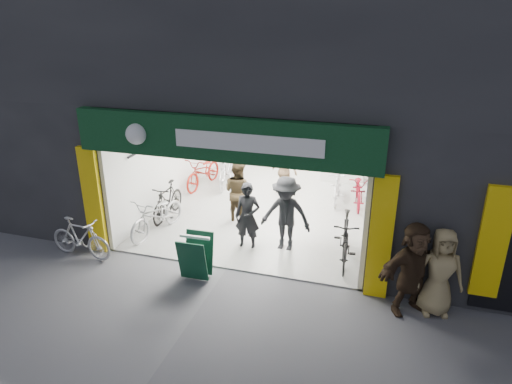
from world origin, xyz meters
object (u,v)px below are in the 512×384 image
at_px(parked_bike, 80,238).
at_px(bike_right_front, 345,239).
at_px(pedestrian_near, 440,272).
at_px(sandwich_board, 196,256).
at_px(bike_left_front, 157,215).

bearing_deg(parked_bike, bike_right_front, -70.76).
relative_size(pedestrian_near, sandwich_board, 1.80).
bearing_deg(pedestrian_near, sandwich_board, 171.30).
xyz_separation_m(bike_left_front, parked_bike, (-1.14, -1.60, -0.03)).
relative_size(bike_left_front, parked_bike, 1.22).
bearing_deg(bike_right_front, parked_bike, -170.58).
bearing_deg(bike_left_front, sandwich_board, -31.65).
bearing_deg(bike_left_front, parked_bike, -114.53).
bearing_deg(parked_bike, bike_left_front, -30.83).
distance_m(parked_bike, pedestrian_near, 7.82).
relative_size(parked_bike, sandwich_board, 1.69).
relative_size(bike_right_front, pedestrian_near, 1.10).
bearing_deg(sandwich_board, bike_right_front, 26.17).
distance_m(bike_left_front, sandwich_board, 2.45).
height_order(bike_left_front, pedestrian_near, pedestrian_near).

